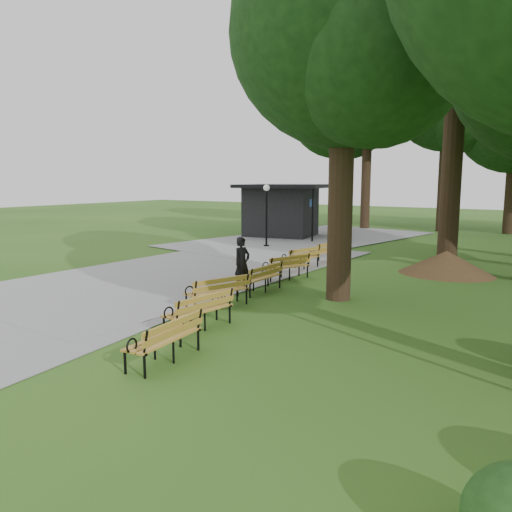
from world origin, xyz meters
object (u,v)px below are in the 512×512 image
Objects in this scene: person at (242,263)px; bench_2 at (217,291)px; bench_4 at (285,267)px; bench_6 at (324,252)px; lawn_tree_2 at (461,8)px; kiosk at (281,210)px; lamp_post at (266,202)px; bench_1 at (198,311)px; dirt_mound at (446,263)px; lawn_tree_0 at (345,33)px; bench_5 at (300,258)px; bench_0 at (164,339)px; bench_3 at (259,278)px.

person is 2.33m from bench_2.
bench_4 is 1.00× the size of bench_6.
bench_6 is 10.75m from lawn_tree_2.
lawn_tree_2 is (4.14, 8.89, 9.09)m from person.
kiosk is 4.99m from lamp_post.
bench_6 is at bearing -163.41° from bench_1.
dirt_mound is 9.01m from lawn_tree_0.
bench_4 is 1.00× the size of bench_5.
bench_5 is at bearing -47.04° from lamp_post.
lawn_tree_2 reaches higher than bench_0.
bench_4 is (-4.39, -3.98, 0.01)m from dirt_mound.
bench_5 is at bearing -160.97° from bench_1.
bench_4 is (0.36, 2.09, -0.38)m from person.
person is 7.13m from lawn_tree_0.
lawn_tree_0 is (7.63, -8.38, 5.01)m from lamp_post.
person is 0.53× the size of lamp_post.
kiosk is at bearing -136.43° from bench_2.
kiosk is 0.47× the size of lawn_tree_0.
person reaches higher than bench_3.
dirt_mound is 1.48× the size of bench_3.
kiosk is at bearing -148.18° from bench_1.
bench_5 is (4.47, -4.80, -1.82)m from lamp_post.
bench_3 is at bearing -160.09° from bench_1.
bench_2 is 2.18m from bench_3.
person is 0.16× the size of lawn_tree_0.
dirt_mound is 5.29m from bench_5.
kiosk reaches higher than person.
lamp_post is 10.44m from bench_3.
lawn_tree_0 is (2.68, -1.64, 6.82)m from bench_4.
bench_2 is 1.00× the size of bench_6.
bench_0 is 1.00× the size of bench_3.
lawn_tree_0 reaches higher than bench_2.
bench_2 reaches higher than dirt_mound.
bench_2 is (0.70, -2.19, -0.38)m from person.
bench_0 is 12.32m from bench_6.
bench_4 is at bearing 148.50° from lawn_tree_0.
lamp_post is 14.36m from bench_1.
lawn_tree_0 is at bearing -64.38° from kiosk.
lawn_tree_2 reaches higher than bench_4.
bench_6 is (-1.66, 10.11, 0.00)m from bench_1.
lawn_tree_0 is at bearing -68.55° from person.
kiosk is at bearing -133.56° from bench_6.
kiosk is 2.59× the size of bench_4.
lawn_tree_2 is (8.73, 0.06, 7.65)m from lamp_post.
bench_4 is (-1.98, 8.08, 0.00)m from bench_0.
bench_5 is at bearing 5.21° from bench_6.
lawn_tree_2 reaches higher than lamp_post.
lawn_tree_2 is at bearing -11.96° from person.
kiosk is 2.59× the size of bench_3.
lamp_post reaches higher than bench_5.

